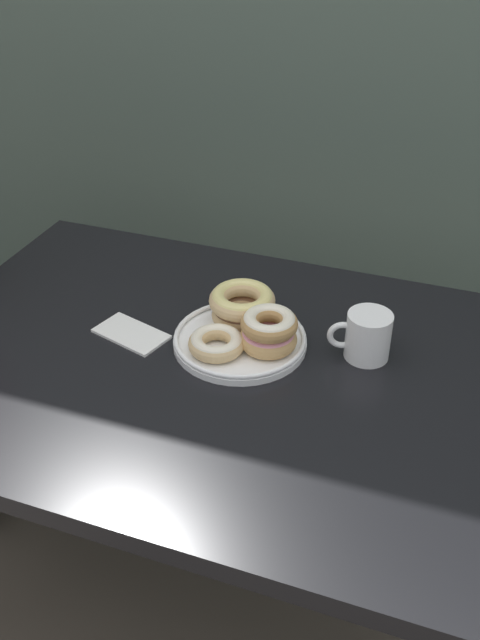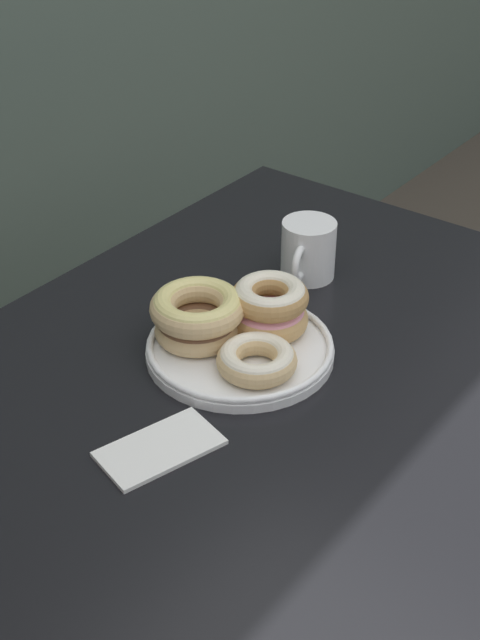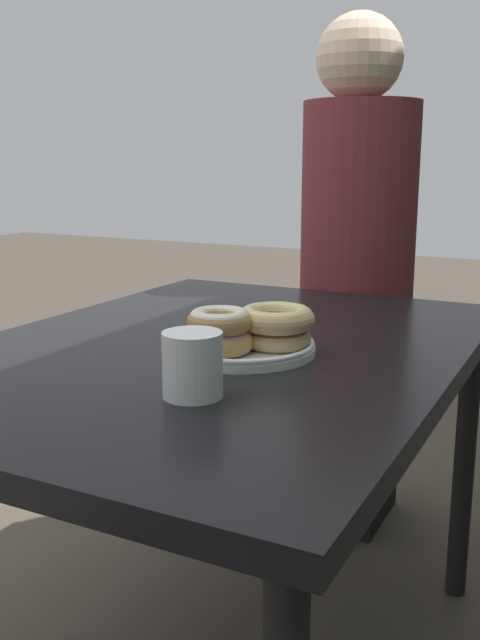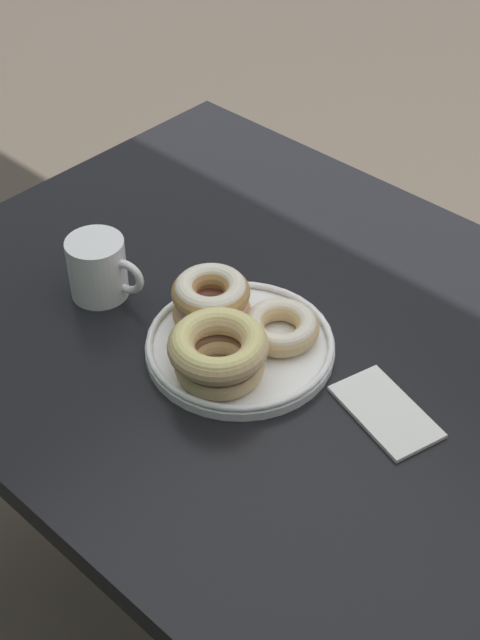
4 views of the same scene
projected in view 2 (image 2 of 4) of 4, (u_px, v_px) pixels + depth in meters
The scene contains 4 objects.
dining_table at pixel (259, 427), 1.25m from camera, with size 1.22×0.88×0.74m.
donut_plate at pixel (236, 327), 1.27m from camera, with size 0.27×0.29×0.09m.
coffee_mug at pixel (308, 250), 1.44m from camera, with size 0.12×0.09×0.10m.
napkin at pixel (160, 448), 1.11m from camera, with size 0.17×0.12×0.01m.
Camera 2 is at (-0.78, -0.35, 1.48)m, focal length 50.00 mm.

